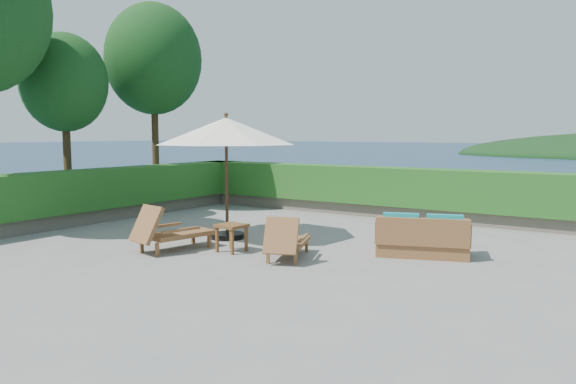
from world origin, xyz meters
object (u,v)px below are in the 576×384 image
Objects in this scene: lounge_right at (287,241)px; side_table at (232,229)px; patio_umbrella at (226,132)px; lounge_left at (169,231)px; wicker_loveseat at (422,239)px.

lounge_right is 2.86× the size of side_table.
side_table is (0.96, -1.02, -1.85)m from patio_umbrella.
lounge_left is 4.81m from wicker_loveseat.
patio_umbrella is at bearing 169.82° from wicker_loveseat.
lounge_left is 1.22m from side_table.
patio_umbrella is 7.00× the size of side_table.
lounge_left reaches higher than wicker_loveseat.
side_table is at bearing -171.41° from wicker_loveseat.
patio_umbrella is 3.09m from lounge_right.
lounge_left is 2.39m from lounge_right.
wicker_loveseat is (3.18, 1.67, -0.12)m from side_table.
patio_umbrella reaches higher than wicker_loveseat.
lounge_right is 2.53m from wicker_loveseat.
wicker_loveseat is at bearing 39.88° from lounge_left.
side_table is 3.60m from wicker_loveseat.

